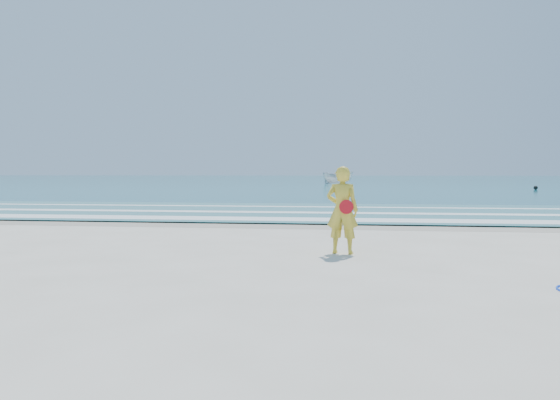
# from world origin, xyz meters

# --- Properties ---
(ground) EXTENTS (400.00, 400.00, 0.00)m
(ground) POSITION_xyz_m (0.00, 0.00, 0.00)
(ground) COLOR silver
(ground) RESTS_ON ground
(wet_sand) EXTENTS (400.00, 2.40, 0.00)m
(wet_sand) POSITION_xyz_m (0.00, 9.00, 0.00)
(wet_sand) COLOR #B2A893
(wet_sand) RESTS_ON ground
(ocean) EXTENTS (400.00, 190.00, 0.04)m
(ocean) POSITION_xyz_m (0.00, 105.00, 0.02)
(ocean) COLOR #19727F
(ocean) RESTS_ON ground
(shallow) EXTENTS (400.00, 10.00, 0.01)m
(shallow) POSITION_xyz_m (0.00, 14.00, 0.04)
(shallow) COLOR #59B7AD
(shallow) RESTS_ON ocean
(foam_near) EXTENTS (400.00, 1.40, 0.01)m
(foam_near) POSITION_xyz_m (0.00, 10.30, 0.05)
(foam_near) COLOR white
(foam_near) RESTS_ON shallow
(foam_mid) EXTENTS (400.00, 0.90, 0.01)m
(foam_mid) POSITION_xyz_m (0.00, 13.20, 0.05)
(foam_mid) COLOR white
(foam_mid) RESTS_ON shallow
(foam_far) EXTENTS (400.00, 0.60, 0.01)m
(foam_far) POSITION_xyz_m (0.00, 16.50, 0.05)
(foam_far) COLOR white
(foam_far) RESTS_ON shallow
(boat) EXTENTS (4.33, 2.70, 1.57)m
(boat) POSITION_xyz_m (-0.56, 62.63, 0.82)
(boat) COLOR silver
(boat) RESTS_ON ocean
(buoy) EXTENTS (0.35, 0.35, 0.35)m
(buoy) POSITION_xyz_m (16.69, 41.44, 0.21)
(buoy) COLOR black
(buoy) RESTS_ON ocean
(woman) EXTENTS (0.67, 0.50, 1.69)m
(woman) POSITION_xyz_m (1.26, 3.47, 0.84)
(woman) COLOR gold
(woman) RESTS_ON ground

